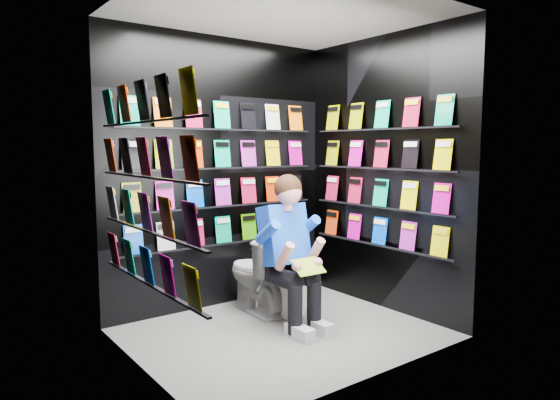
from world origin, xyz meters
TOP-DOWN VIEW (x-y plane):
  - floor at (0.00, 0.00)m, footprint 2.40×2.40m
  - ceiling at (0.00, 0.00)m, footprint 2.40×2.40m
  - wall_back at (0.00, 1.00)m, footprint 2.40×0.04m
  - wall_front at (0.00, -1.00)m, footprint 2.40×0.04m
  - wall_left at (-1.20, 0.00)m, footprint 0.04×2.00m
  - wall_right at (1.20, 0.00)m, footprint 0.04×2.00m
  - comics_back at (0.00, 0.97)m, footprint 2.10×0.06m
  - comics_left at (-1.17, 0.00)m, footprint 0.06×1.70m
  - comics_right at (1.17, 0.00)m, footprint 0.06×1.70m
  - toilet at (0.14, 0.57)m, footprint 0.44×0.76m
  - longbox at (0.28, 0.40)m, footprint 0.35×0.46m
  - longbox_lid at (0.28, 0.40)m, footprint 0.38×0.48m
  - reader at (0.14, 0.19)m, footprint 0.56×0.80m
  - held_comic at (0.14, -0.16)m, footprint 0.27×0.17m

SIDE VIEW (x-z plane):
  - floor at x=0.00m, z-range 0.00..0.00m
  - longbox at x=0.28m, z-range 0.00..0.30m
  - longbox_lid at x=0.28m, z-range 0.30..0.33m
  - toilet at x=0.14m, z-range 0.00..0.73m
  - held_comic at x=0.14m, z-range 0.52..0.64m
  - reader at x=0.14m, z-range 0.06..1.50m
  - wall_back at x=0.00m, z-range 0.00..2.60m
  - wall_front at x=0.00m, z-range 0.00..2.60m
  - wall_left at x=-1.20m, z-range 0.00..2.60m
  - wall_right at x=1.20m, z-range 0.00..2.60m
  - comics_back at x=0.00m, z-range 0.62..1.99m
  - comics_left at x=-1.17m, z-range 0.62..1.99m
  - comics_right at x=1.17m, z-range 0.62..1.99m
  - ceiling at x=0.00m, z-range 2.60..2.60m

